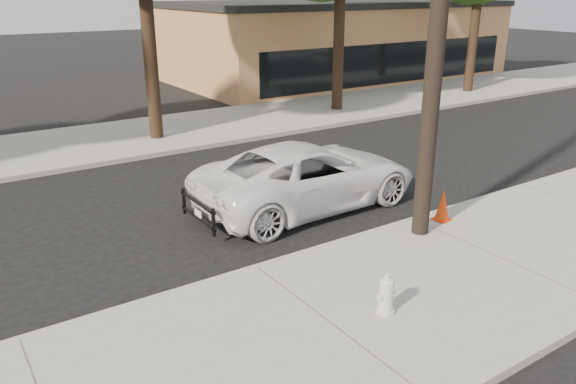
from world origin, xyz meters
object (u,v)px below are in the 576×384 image
Objects in this scene: police_cruiser at (308,175)px; traffic_cone at (443,205)px; utility_pole at (440,1)px; fire_hydrant at (386,295)px.

police_cruiser is 3.15m from traffic_cone.
traffic_cone is at bearing 12.78° from utility_pole.
fire_hydrant is at bearing -145.61° from utility_pole.
fire_hydrant is 0.88× the size of traffic_cone.
police_cruiser is 5.05m from fire_hydrant.
utility_pole reaches higher than police_cruiser.
police_cruiser is 7.89× the size of traffic_cone.
traffic_cone is at bearing 28.26° from fire_hydrant.
utility_pole is at bearing -164.77° from police_cruiser.
utility_pole is 1.64× the size of police_cruiser.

